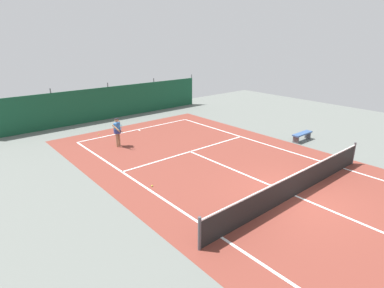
{
  "coord_description": "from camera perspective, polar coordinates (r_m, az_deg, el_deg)",
  "views": [
    {
      "loc": [
        -10.02,
        -5.59,
        5.91
      ],
      "look_at": [
        -0.76,
        5.35,
        0.9
      ],
      "focal_mm": 28.82,
      "sensor_mm": 36.0,
      "label": 1
    }
  ],
  "objects": [
    {
      "name": "ground_plane",
      "position": [
        12.91,
        18.48,
        -9.07
      ],
      "size": [
        36.0,
        36.0,
        0.0
      ],
      "primitive_type": "plane",
      "color": "slate"
    },
    {
      "name": "court_surface",
      "position": [
        12.91,
        18.48,
        -9.06
      ],
      "size": [
        11.02,
        26.6,
        0.01
      ],
      "color": "brown",
      "rests_on": "ground"
    },
    {
      "name": "tennis_net",
      "position": [
        12.68,
        18.72,
        -7.03
      ],
      "size": [
        10.12,
        0.1,
        1.1
      ],
      "color": "black",
      "rests_on": "ground"
    },
    {
      "name": "back_fence",
      "position": [
        24.68,
        -15.4,
        6.31
      ],
      "size": [
        16.3,
        0.98,
        2.7
      ],
      "color": "#14472D",
      "rests_on": "ground"
    },
    {
      "name": "tennis_player",
      "position": [
        17.74,
        -13.64,
        2.51
      ],
      "size": [
        0.56,
        0.83,
        1.64
      ],
      "rotation": [
        0.0,
        0.0,
        3.63
      ],
      "color": "#9E7051",
      "rests_on": "ground"
    },
    {
      "name": "tennis_ball_near_player",
      "position": [
        13.05,
        -7.4,
        -7.68
      ],
      "size": [
        0.07,
        0.07,
        0.07
      ],
      "primitive_type": "sphere",
      "color": "#CCDB33",
      "rests_on": "ground"
    },
    {
      "name": "tennis_ball_midcourt",
      "position": [
        20.43,
        -16.92,
        1.69
      ],
      "size": [
        0.07,
        0.07,
        0.07
      ],
      "primitive_type": "sphere",
      "color": "#CCDB33",
      "rests_on": "ground"
    },
    {
      "name": "parked_car",
      "position": [
        27.39,
        -11.81,
        8.19
      ],
      "size": [
        2.29,
        4.34,
        1.68
      ],
      "rotation": [
        0.0,
        0.0,
        0.09
      ],
      "color": "black",
      "rests_on": "ground"
    },
    {
      "name": "courtside_bench",
      "position": [
        19.51,
        19.73,
        1.62
      ],
      "size": [
        1.6,
        0.4,
        0.49
      ],
      "color": "#335184",
      "rests_on": "ground"
    },
    {
      "name": "water_bottle",
      "position": [
        19.39,
        18.44,
        0.87
      ],
      "size": [
        0.08,
        0.08,
        0.24
      ],
      "primitive_type": "cylinder",
      "color": "#D84C38",
      "rests_on": "ground"
    }
  ]
}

